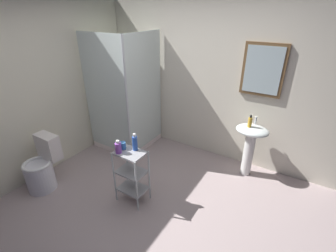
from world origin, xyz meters
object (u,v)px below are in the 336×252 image
object	(u,v)px
shampoo_bottle_blue	(135,143)
rinse_cup	(123,145)
toilet	(42,168)
storage_cart	(132,173)
pedestal_sink	(251,141)
shower_stall	(127,123)
conditioner_bottle_purple	(118,148)
hand_soap_bottle	(250,122)

from	to	relation	value
shampoo_bottle_blue	rinse_cup	xyz separation A→B (m)	(-0.15, -0.06, -0.05)
toilet	shampoo_bottle_blue	bearing A→B (deg)	23.07
storage_cart	pedestal_sink	bearing A→B (deg)	50.42
shower_stall	storage_cart	size ratio (longest dim) A/B	2.70
shampoo_bottle_blue	conditioner_bottle_purple	size ratio (longest dim) A/B	1.33
conditioner_bottle_purple	rinse_cup	xyz separation A→B (m)	(-0.02, 0.10, -0.03)
storage_cart	shampoo_bottle_blue	distance (m)	0.41
storage_cart	conditioner_bottle_purple	xyz separation A→B (m)	(-0.11, -0.08, 0.38)
conditioner_bottle_purple	toilet	bearing A→B (deg)	-161.42
shampoo_bottle_blue	rinse_cup	size ratio (longest dim) A/B	2.47
shampoo_bottle_blue	conditioner_bottle_purple	xyz separation A→B (m)	(-0.13, -0.16, -0.03)
pedestal_sink	storage_cart	xyz separation A→B (m)	(-1.12, -1.35, -0.14)
storage_cart	shower_stall	bearing A→B (deg)	132.48
toilet	storage_cart	xyz separation A→B (m)	(1.23, 0.45, 0.12)
shower_stall	hand_soap_bottle	xyz separation A→B (m)	(2.04, 0.25, 0.42)
shower_stall	shampoo_bottle_blue	size ratio (longest dim) A/B	8.94
pedestal_sink	toilet	bearing A→B (deg)	-142.46
pedestal_sink	storage_cart	bearing A→B (deg)	-129.58
storage_cart	hand_soap_bottle	distance (m)	1.75
pedestal_sink	storage_cart	world-z (taller)	pedestal_sink
toilet	conditioner_bottle_purple	world-z (taller)	conditioner_bottle_purple
shampoo_bottle_blue	conditioner_bottle_purple	distance (m)	0.20
pedestal_sink	shampoo_bottle_blue	xyz separation A→B (m)	(-1.10, -1.27, 0.26)
hand_soap_bottle	pedestal_sink	bearing A→B (deg)	41.51
shampoo_bottle_blue	rinse_cup	world-z (taller)	shampoo_bottle_blue
pedestal_sink	hand_soap_bottle	xyz separation A→B (m)	(-0.04, -0.04, 0.31)
pedestal_sink	hand_soap_bottle	size ratio (longest dim) A/B	4.61
storage_cart	rinse_cup	distance (m)	0.37
hand_soap_bottle	shower_stall	bearing A→B (deg)	-172.91
hand_soap_bottle	shampoo_bottle_blue	distance (m)	1.62
conditioner_bottle_purple	hand_soap_bottle	bearing A→B (deg)	49.60
shower_stall	toilet	world-z (taller)	shower_stall
conditioner_bottle_purple	shampoo_bottle_blue	bearing A→B (deg)	50.24
hand_soap_bottle	rinse_cup	distance (m)	1.77
shampoo_bottle_blue	rinse_cup	bearing A→B (deg)	-157.94
hand_soap_bottle	conditioner_bottle_purple	xyz separation A→B (m)	(-1.18, -1.39, -0.07)
storage_cart	rinse_cup	world-z (taller)	rinse_cup
rinse_cup	shampoo_bottle_blue	bearing A→B (deg)	22.06
pedestal_sink	rinse_cup	xyz separation A→B (m)	(-1.24, -1.33, 0.21)
shower_stall	shampoo_bottle_blue	bearing A→B (deg)	-44.64
shampoo_bottle_blue	toilet	bearing A→B (deg)	-156.93
rinse_cup	hand_soap_bottle	bearing A→B (deg)	47.13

